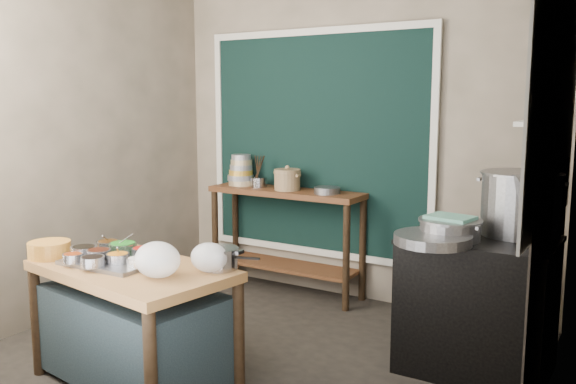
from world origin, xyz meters
The scene contains 30 objects.
floor centered at (0.00, 0.00, -0.01)m, with size 3.50×3.00×0.02m, color black.
back_wall centered at (0.00, 1.51, 1.40)m, with size 3.50×0.02×2.80m, color gray.
left_wall centered at (-1.76, 0.00, 1.40)m, with size 0.02×3.00×2.80m, color gray.
right_wall centered at (1.76, 0.00, 1.40)m, with size 0.02×3.00×2.80m, color gray.
curtain_panel centered at (-0.35, 1.47, 1.35)m, with size 2.10×0.02×1.90m, color black.
curtain_frame centered at (-0.35, 1.46, 1.35)m, with size 2.22×0.03×2.02m, color beige, non-canonical shape.
tile_panel centered at (1.74, 0.55, 1.85)m, with size 0.02×1.70×1.70m, color #B2B2AA.
soot_patch centered at (1.74, 0.65, 0.70)m, with size 0.01×1.30×1.30m, color black.
wall_shelf centered at (1.63, 0.85, 1.60)m, with size 0.22×0.70×0.03m, color beige.
prep_table centered at (-0.39, -0.75, 0.38)m, with size 1.25×0.72×0.75m, color brown.
back_counter centered at (-0.55, 1.28, 0.47)m, with size 1.45×0.40×0.95m, color #573118.
stove_block centered at (1.35, 0.55, 0.42)m, with size 0.90×0.68×0.85m, color black.
stove_top centered at (1.35, 0.55, 0.86)m, with size 0.92×0.69×0.03m, color black.
condiment_tray centered at (-0.53, -0.76, 0.76)m, with size 0.56×0.40×0.03m, color gray.
condiment_bowls centered at (-0.58, -0.76, 0.81)m, with size 0.60×0.46×0.07m.
yellow_basin centered at (-0.99, -0.87, 0.80)m, with size 0.26×0.26×0.10m, color #C08C2B.
saucepan centered at (0.10, -0.52, 0.81)m, with size 0.23×0.23×0.13m, color gray, non-canonical shape.
plastic_bag_a centered at (-0.09, -0.84, 0.85)m, with size 0.27×0.23×0.21m, color white.
plastic_bag_b centered at (0.09, -0.60, 0.84)m, with size 0.23×0.19×0.17m, color white.
bowl_stack centered at (-1.05, 1.29, 1.08)m, with size 0.26×0.26×0.29m.
utensil_cup centered at (-0.84, 1.27, 0.99)m, with size 0.15×0.15×0.09m, color gray.
ceramic_crock centered at (-0.52, 1.25, 1.03)m, with size 0.25×0.25×0.17m, color olive, non-canonical shape.
wide_bowl centered at (-0.12, 1.25, 0.98)m, with size 0.23×0.23×0.06m, color gray.
stock_pot centered at (1.54, 0.76, 1.08)m, with size 0.52×0.52×0.41m, color gray, non-canonical shape.
pot_lid centered at (1.59, 0.52, 1.09)m, with size 0.43×0.43×0.02m, color gray.
steamer centered at (1.20, 0.40, 0.94)m, with size 0.40×0.40×0.13m, color gray, non-canonical shape.
green_cloth centered at (1.20, 0.40, 1.02)m, with size 0.27×0.21×0.02m, color #5CA182.
shallow_pan centered at (1.15, 0.22, 0.91)m, with size 0.47×0.47×0.06m, color gray.
shelf_bowl_stack centered at (1.63, 0.76, 1.68)m, with size 0.17×0.17×0.13m.
shelf_bowl_green centered at (1.63, 1.10, 1.64)m, with size 0.16×0.16×0.06m, color gray.
Camera 1 is at (2.28, -3.29, 1.75)m, focal length 38.00 mm.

